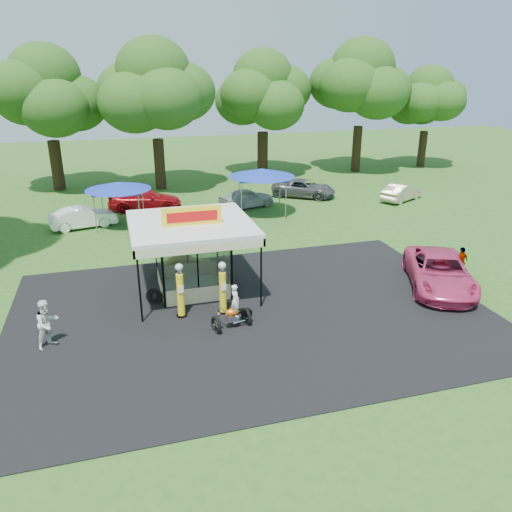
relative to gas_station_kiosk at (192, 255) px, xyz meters
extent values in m
plane|color=#2B561B|center=(2.00, -4.99, -1.78)|extent=(120.00, 120.00, 0.00)
cube|color=black|center=(2.00, -2.99, -1.76)|extent=(20.00, 14.00, 0.04)
cube|color=white|center=(0.00, 0.01, -1.75)|extent=(3.00, 3.00, 0.06)
cube|color=white|center=(0.00, 0.01, 1.51)|extent=(5.40, 5.40, 0.18)
cube|color=yellow|center=(0.00, -0.49, 2.00)|extent=(2.60, 0.25, 0.80)
cube|color=red|center=(0.00, -0.62, 2.00)|extent=(2.21, 0.02, 0.45)
cylinder|color=black|center=(-2.55, -2.54, -0.18)|extent=(0.08, 0.08, 3.20)
cylinder|color=black|center=(2.55, -2.54, -0.18)|extent=(0.08, 0.08, 3.20)
cylinder|color=black|center=(-0.92, -2.49, -1.73)|extent=(0.45, 0.45, 0.10)
cylinder|color=yellow|center=(-0.92, -2.49, -0.75)|extent=(0.31, 0.31, 1.85)
cylinder|color=silver|center=(-0.92, -2.49, 0.27)|extent=(0.21, 0.21, 0.21)
sphere|color=white|center=(-0.92, -2.49, 0.48)|extent=(0.33, 0.33, 0.33)
cube|color=white|center=(-0.92, -2.68, -0.45)|extent=(0.23, 0.02, 0.31)
cylinder|color=black|center=(0.83, -2.67, -1.73)|extent=(0.44, 0.44, 0.10)
cylinder|color=yellow|center=(0.83, -2.67, -0.79)|extent=(0.30, 0.30, 1.79)
cylinder|color=silver|center=(0.83, -2.67, 0.21)|extent=(0.20, 0.20, 0.20)
sphere|color=white|center=(0.83, -2.67, 0.41)|extent=(0.32, 0.32, 0.32)
cube|color=white|center=(0.83, -2.84, -0.49)|extent=(0.22, 0.02, 0.30)
torus|color=black|center=(0.21, -4.20, -1.47)|extent=(0.33, 0.78, 0.77)
torus|color=black|center=(1.53, -3.86, -1.47)|extent=(0.33, 0.78, 0.77)
cube|color=silver|center=(0.91, -4.02, -1.33)|extent=(0.55, 0.37, 0.27)
ellipsoid|color=orange|center=(0.91, -4.02, -1.07)|extent=(0.58, 0.33, 0.27)
cube|color=black|center=(1.22, -3.94, -1.13)|extent=(0.54, 0.35, 0.09)
cube|color=black|center=(1.56, -3.85, -1.28)|extent=(0.39, 0.38, 0.26)
cylinder|color=silver|center=(0.34, -4.16, -1.14)|extent=(0.40, 0.15, 0.81)
cylinder|color=silver|center=(0.47, -4.13, -0.83)|extent=(0.18, 0.54, 0.05)
sphere|color=silver|center=(0.32, -4.17, -1.01)|extent=(0.15, 0.15, 0.15)
imported|color=white|center=(1.04, -3.98, -0.60)|extent=(0.44, 0.57, 1.37)
torus|color=black|center=(-1.84, -0.88, -1.46)|extent=(0.68, 0.41, 0.65)
torus|color=black|center=(-1.95, -0.75, -1.46)|extent=(0.67, 0.39, 0.65)
cube|color=#593819|center=(11.35, -4.20, -1.28)|extent=(0.61, 0.45, 0.99)
cube|color=#593819|center=(11.35, -3.96, -1.28)|extent=(0.61, 0.45, 0.99)
imported|color=yellow|center=(0.00, 2.21, -1.30)|extent=(2.82, 1.13, 0.96)
imported|color=#D93B6F|center=(11.24, -2.91, -0.97)|extent=(4.84, 6.42, 1.62)
imported|color=white|center=(-6.02, -3.48, -0.83)|extent=(1.17, 1.14, 1.90)
imported|color=gray|center=(13.08, -2.08, -1.00)|extent=(0.99, 0.63, 1.57)
imported|color=white|center=(-5.28, 11.70, -1.09)|extent=(4.42, 2.36, 1.38)
imported|color=#9A0B11|center=(-1.08, 15.09, -1.02)|extent=(5.50, 2.81, 1.53)
imported|color=#AFB0B4|center=(6.22, 13.53, -1.06)|extent=(4.58, 3.02, 1.45)
imported|color=#4E4E50|center=(11.51, 15.41, -1.08)|extent=(5.48, 4.74, 1.40)
imported|color=#B9A88D|center=(18.44, 12.14, -1.11)|extent=(4.26, 3.21, 1.34)
cylinder|color=gray|center=(-4.26, 12.82, -0.62)|extent=(0.06, 0.06, 2.33)
cylinder|color=gray|center=(-1.54, 12.82, -0.62)|extent=(0.06, 0.06, 2.33)
cylinder|color=gray|center=(-4.26, 10.10, -0.62)|extent=(0.06, 0.06, 2.33)
cylinder|color=gray|center=(-1.54, 10.10, -0.62)|extent=(0.06, 0.06, 2.33)
cube|color=#1B35B1|center=(-2.90, 11.46, 0.61)|extent=(2.92, 2.92, 0.12)
cone|color=#1B35B1|center=(-2.90, 11.46, 0.91)|extent=(4.20, 4.20, 0.49)
cylinder|color=gray|center=(5.31, 13.14, -0.49)|extent=(0.06, 0.06, 2.58)
cylinder|color=gray|center=(8.34, 13.14, -0.49)|extent=(0.06, 0.06, 2.58)
cylinder|color=gray|center=(5.31, 10.11, -0.49)|extent=(0.06, 0.06, 2.58)
cylinder|color=gray|center=(8.34, 10.11, -0.49)|extent=(0.06, 0.06, 2.58)
cube|color=#1B35B1|center=(6.83, 11.63, 0.86)|extent=(3.23, 3.23, 0.13)
cone|color=#1B35B1|center=(6.83, 11.63, 1.20)|extent=(4.65, 4.65, 0.54)
cylinder|color=black|center=(-7.61, 23.54, 0.29)|extent=(0.98, 0.98, 4.14)
ellipsoid|color=#264C15|center=(-7.61, 23.54, 5.55)|extent=(9.60, 9.60, 8.23)
cylinder|color=black|center=(0.76, 21.51, 0.32)|extent=(0.90, 0.90, 4.21)
ellipsoid|color=#264C15|center=(0.76, 21.51, 5.80)|extent=(10.11, 10.11, 8.67)
cylinder|color=black|center=(10.93, 24.94, 0.24)|extent=(1.01, 1.01, 4.04)
ellipsoid|color=#264C15|center=(10.93, 24.94, 5.41)|extent=(9.44, 9.44, 8.09)
cylinder|color=black|center=(20.38, 23.93, 0.42)|extent=(0.88, 0.88, 4.41)
ellipsoid|color=#264C15|center=(20.38, 23.93, 6.05)|extent=(10.28, 10.28, 8.81)
cylinder|color=black|center=(28.13, 24.30, 0.03)|extent=(0.81, 0.81, 3.62)
ellipsoid|color=#264C15|center=(28.13, 24.30, 4.55)|extent=(8.16, 8.16, 7.00)
camera|label=1|loc=(-3.12, -21.36, 8.10)|focal=35.00mm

